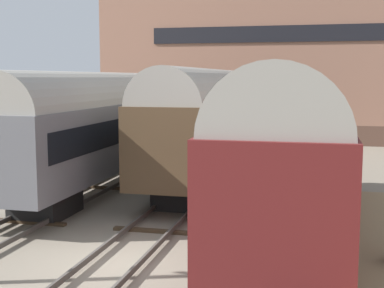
{
  "coord_description": "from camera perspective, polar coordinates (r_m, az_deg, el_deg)",
  "views": [
    {
      "loc": [
        5.14,
        -13.05,
        4.98
      ],
      "look_at": [
        0.0,
        8.6,
        2.2
      ],
      "focal_mm": 50.0,
      "sensor_mm": 36.0,
      "label": 1
    }
  ],
  "objects": [
    {
      "name": "train_car_grey",
      "position": [
        24.89,
        -9.14,
        2.42
      ],
      "size": [
        2.91,
        17.69,
        5.21
      ],
      "color": "black",
      "rests_on": "ground"
    },
    {
      "name": "track_middle",
      "position": [
        14.84,
        -7.87,
        -11.98
      ],
      "size": [
        2.6,
        60.0,
        0.26
      ],
      "color": "#4C4742",
      "rests_on": "ground"
    },
    {
      "name": "train_car_brown",
      "position": [
        25.62,
        1.75,
        2.84
      ],
      "size": [
        2.99,
        15.98,
        5.39
      ],
      "color": "black",
      "rests_on": "ground"
    },
    {
      "name": "track_right",
      "position": [
        13.94,
        9.58,
        -13.29
      ],
      "size": [
        2.6,
        60.0,
        0.26
      ],
      "color": "#4C4742",
      "rests_on": "ground"
    },
    {
      "name": "ground_plane",
      "position": [
        14.89,
        -7.86,
        -12.49
      ],
      "size": [
        200.0,
        200.0,
        0.0
      ],
      "primitive_type": "plane",
      "color": "slate"
    },
    {
      "name": "warehouse_building",
      "position": [
        45.91,
        11.04,
        10.04
      ],
      "size": [
        30.35,
        11.03,
        14.83
      ],
      "color": "brown",
      "rests_on": "ground"
    },
    {
      "name": "train_car_maroon",
      "position": [
        17.14,
        10.66,
        0.35
      ],
      "size": [
        3.1,
        15.28,
        5.3
      ],
      "color": "black",
      "rests_on": "ground"
    }
  ]
}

